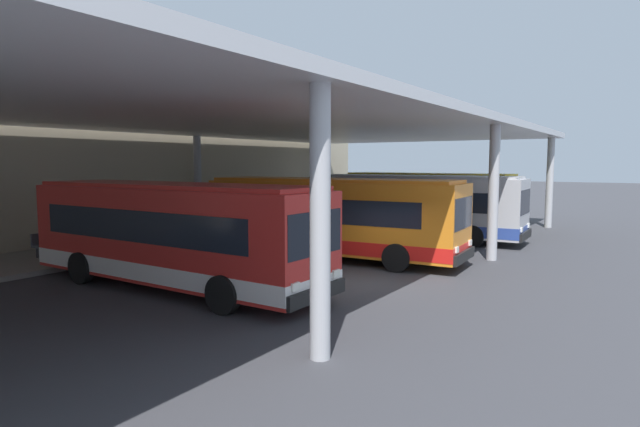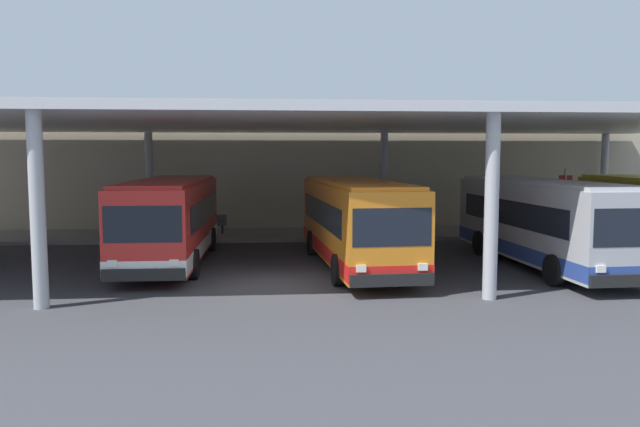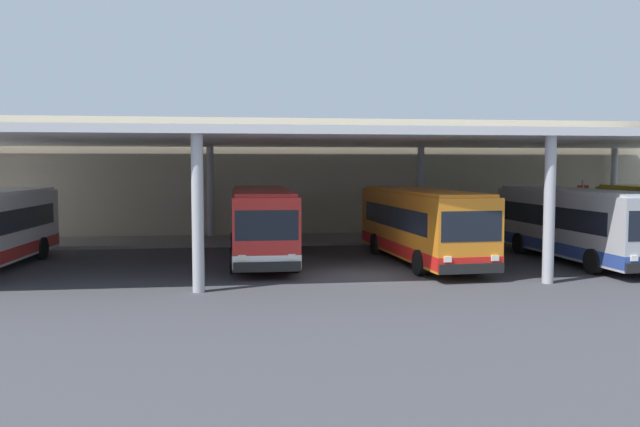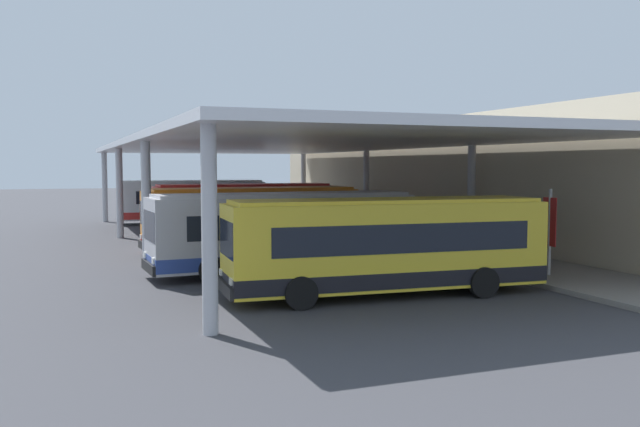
% 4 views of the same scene
% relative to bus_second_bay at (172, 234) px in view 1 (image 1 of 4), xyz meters
% --- Properties ---
extents(ground_plane, '(200.00, 200.00, 0.00)m').
position_rel_bus_second_bay_xyz_m(ground_plane, '(3.73, -4.37, -1.66)').
color(ground_plane, '#3D3D42').
extents(platform_kerb, '(42.00, 4.50, 0.18)m').
position_rel_bus_second_bay_xyz_m(platform_kerb, '(3.73, 7.38, -1.57)').
color(platform_kerb, gray).
rests_on(platform_kerb, ground).
extents(station_building_facade, '(48.00, 1.60, 6.97)m').
position_rel_bus_second_bay_xyz_m(station_building_facade, '(3.73, 10.63, 1.83)').
color(station_building_facade, '#C1B293').
rests_on(station_building_facade, ground).
extents(canopy_shelter, '(40.00, 17.00, 5.55)m').
position_rel_bus_second_bay_xyz_m(canopy_shelter, '(3.73, 1.13, 3.66)').
color(canopy_shelter, silver).
rests_on(canopy_shelter, ground).
extents(bus_second_bay, '(2.80, 10.56, 3.17)m').
position_rel_bus_second_bay_xyz_m(bus_second_bay, '(0.00, 0.00, 0.00)').
color(bus_second_bay, red).
rests_on(bus_second_bay, ground).
extents(bus_middle_bay, '(3.14, 10.66, 3.17)m').
position_rel_bus_second_bay_xyz_m(bus_middle_bay, '(6.83, -1.41, 0.00)').
color(bus_middle_bay, orange).
rests_on(bus_middle_bay, ground).
extents(bus_far_bay, '(3.00, 10.62, 3.17)m').
position_rel_bus_second_bay_xyz_m(bus_far_bay, '(13.63, -2.06, 0.00)').
color(bus_far_bay, '#B7B7BC').
rests_on(bus_far_bay, ground).
extents(bus_departing, '(3.23, 10.68, 3.17)m').
position_rel_bus_second_bay_xyz_m(bus_departing, '(19.36, -0.48, 0.00)').
color(bus_departing, yellow).
rests_on(bus_departing, ground).
extents(bench_waiting, '(1.80, 0.45, 0.92)m').
position_rel_bus_second_bay_xyz_m(bench_waiting, '(0.70, 7.45, -0.99)').
color(bench_waiting, '#4C515B').
rests_on(bench_waiting, platform_kerb).
extents(banner_sign, '(0.70, 0.12, 3.20)m').
position_rel_bus_second_bay_xyz_m(banner_sign, '(18.75, 6.57, 0.32)').
color(banner_sign, '#B2B2B7').
rests_on(banner_sign, platform_kerb).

